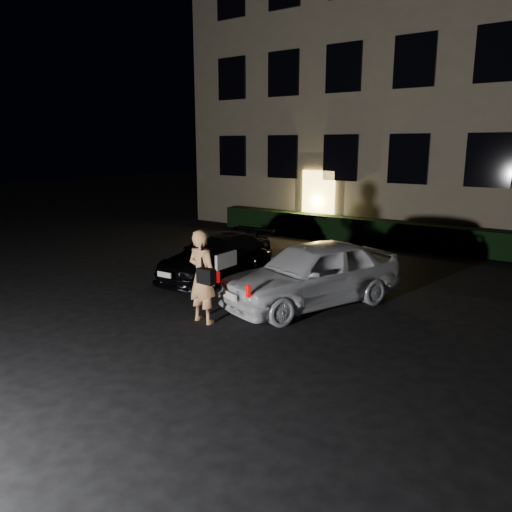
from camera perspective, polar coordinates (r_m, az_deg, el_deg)
The scene contains 6 objects.
ground at distance 9.48m, azimuth -7.29°, elevation -9.11°, with size 80.00×80.00×0.00m, color black.
building at distance 22.34m, azimuth 21.18°, elevation 18.27°, with size 20.00×8.11×12.00m.
hedge at distance 18.18m, azimuth 16.01°, elevation 2.43°, with size 15.00×0.70×0.85m, color black.
sedan at distance 13.43m, azimuth -4.51°, elevation -0.01°, with size 1.83×4.03×1.13m.
hatch at distance 11.07m, azimuth 6.42°, elevation -1.96°, with size 3.13×4.58×1.45m.
man at distance 9.91m, azimuth -6.12°, elevation -2.32°, with size 0.78×0.49×1.89m.
Camera 1 is at (6.12, -6.35, 3.50)m, focal length 35.00 mm.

